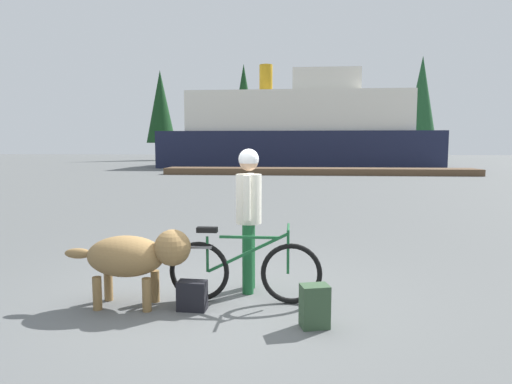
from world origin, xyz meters
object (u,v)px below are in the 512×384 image
at_px(bicycle, 244,270).
at_px(ferry_boat, 299,131).
at_px(handbag_pannier, 192,296).
at_px(dog, 135,256).
at_px(sailboat_moored, 316,161).
at_px(backpack, 315,306).
at_px(person_cyclist, 249,205).

xyz_separation_m(bicycle, ferry_boat, (0.96, 33.02, 2.60)).
height_order(bicycle, handbag_pannier, bicycle).
bearing_deg(dog, sailboat_moored, 83.73).
relative_size(ferry_boat, sailboat_moored, 2.87).
bearing_deg(sailboat_moored, handbag_pannier, -95.12).
xyz_separation_m(bicycle, handbag_pannier, (-0.55, -0.30, -0.22)).
height_order(dog, backpack, dog).
distance_m(dog, sailboat_moored, 33.23).
xyz_separation_m(bicycle, dog, (-1.21, -0.23, 0.20)).
distance_m(bicycle, ferry_boat, 33.13).
bearing_deg(backpack, dog, 167.95).
bearing_deg(handbag_pannier, dog, 173.76).
bearing_deg(bicycle, backpack, -39.40).
xyz_separation_m(dog, handbag_pannier, (0.67, -0.07, -0.42)).
bearing_deg(ferry_boat, dog, -93.74).
relative_size(handbag_pannier, ferry_boat, 0.01).
relative_size(backpack, sailboat_moored, 0.06).
xyz_separation_m(person_cyclist, handbag_pannier, (-0.56, -0.72, -0.93)).
bearing_deg(dog, bicycle, 10.53).
relative_size(handbag_pannier, sailboat_moored, 0.04).
bearing_deg(bicycle, dog, -169.47).
distance_m(person_cyclist, handbag_pannier, 1.30).
distance_m(person_cyclist, backpack, 1.59).
xyz_separation_m(dog, sailboat_moored, (3.63, 33.03, -0.10)).
distance_m(backpack, ferry_boat, 33.79).
bearing_deg(backpack, sailboat_moored, 87.23).
distance_m(ferry_boat, sailboat_moored, 2.90).
relative_size(person_cyclist, handbag_pannier, 5.42).
xyz_separation_m(ferry_boat, sailboat_moored, (1.46, -0.22, -2.50)).
relative_size(dog, ferry_boat, 0.07).
distance_m(bicycle, handbag_pannier, 0.66).
xyz_separation_m(bicycle, backpack, (0.80, -0.65, -0.17)).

